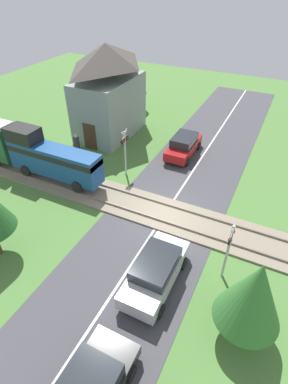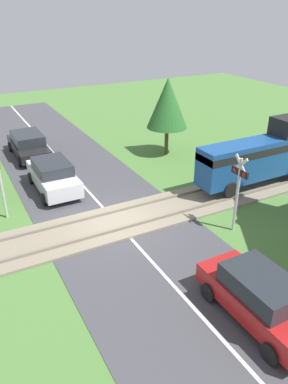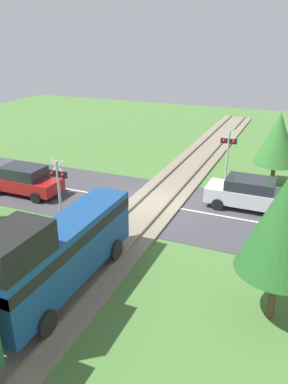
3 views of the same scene
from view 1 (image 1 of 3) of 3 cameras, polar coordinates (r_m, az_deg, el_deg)
ground_plane at (r=17.53m, az=3.93°, el=-4.29°), size 60.00×60.00×0.00m
road_surface at (r=17.53m, az=3.93°, el=-4.26°), size 48.00×6.40×0.02m
track_bed at (r=17.49m, az=3.94°, el=-4.12°), size 2.80×48.00×0.24m
car_near_crossing at (r=13.70m, az=2.21°, el=-14.76°), size 4.22×1.90×1.57m
car_far_side at (r=22.91m, az=7.57°, el=8.84°), size 4.08×1.81×1.57m
crossing_signal_west_approach at (r=13.45m, az=15.96°, el=-9.55°), size 0.90×0.18×3.31m
crossing_signal_east_approach at (r=19.84m, az=-3.66°, el=8.61°), size 0.90×0.18×3.31m
station_building at (r=25.07m, az=-6.79°, el=18.17°), size 6.52×3.93×7.14m
pedestrian_by_station at (r=23.17m, az=-12.62°, el=8.56°), size 0.44×0.44×1.77m
tree_by_station at (r=30.06m, az=-2.26°, el=21.24°), size 2.75×2.75×4.97m
tree_beyond_track at (r=11.38m, az=20.17°, el=-17.68°), size 2.44×2.44×4.17m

